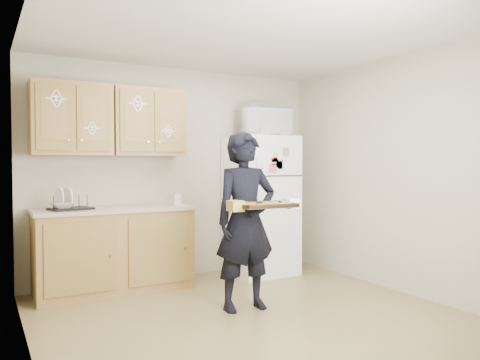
# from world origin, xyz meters

# --- Properties ---
(floor) EXTENTS (3.60, 3.60, 0.00)m
(floor) POSITION_xyz_m (0.00, 0.00, 0.00)
(floor) COLOR olive
(floor) RESTS_ON ground
(ceiling) EXTENTS (3.60, 3.60, 0.00)m
(ceiling) POSITION_xyz_m (0.00, 0.00, 2.50)
(ceiling) COLOR silver
(ceiling) RESTS_ON wall_back
(wall_back) EXTENTS (3.60, 0.04, 2.50)m
(wall_back) POSITION_xyz_m (0.00, 1.80, 1.25)
(wall_back) COLOR #B2AB91
(wall_back) RESTS_ON floor
(wall_front) EXTENTS (3.60, 0.04, 2.50)m
(wall_front) POSITION_xyz_m (0.00, -1.80, 1.25)
(wall_front) COLOR #B2AB91
(wall_front) RESTS_ON floor
(wall_left) EXTENTS (0.04, 3.60, 2.50)m
(wall_left) POSITION_xyz_m (-1.80, 0.00, 1.25)
(wall_left) COLOR #B2AB91
(wall_left) RESTS_ON floor
(wall_right) EXTENTS (0.04, 3.60, 2.50)m
(wall_right) POSITION_xyz_m (1.80, 0.00, 1.25)
(wall_right) COLOR #B2AB91
(wall_right) RESTS_ON floor
(refrigerator) EXTENTS (0.75, 0.70, 1.70)m
(refrigerator) POSITION_xyz_m (0.95, 1.43, 0.85)
(refrigerator) COLOR white
(refrigerator) RESTS_ON floor
(base_cabinet) EXTENTS (1.60, 0.60, 0.86)m
(base_cabinet) POSITION_xyz_m (-0.85, 1.48, 0.43)
(base_cabinet) COLOR #976334
(base_cabinet) RESTS_ON floor
(countertop) EXTENTS (1.64, 0.64, 0.04)m
(countertop) POSITION_xyz_m (-0.85, 1.48, 0.88)
(countertop) COLOR #BAA58F
(countertop) RESTS_ON base_cabinet
(upper_cab_left) EXTENTS (0.80, 0.33, 0.75)m
(upper_cab_left) POSITION_xyz_m (-1.25, 1.61, 1.83)
(upper_cab_left) COLOR #976334
(upper_cab_left) RESTS_ON wall_back
(upper_cab_right) EXTENTS (0.80, 0.33, 0.75)m
(upper_cab_right) POSITION_xyz_m (-0.43, 1.61, 1.83)
(upper_cab_right) COLOR #976334
(upper_cab_right) RESTS_ON wall_back
(cereal_box) EXTENTS (0.20, 0.07, 0.32)m
(cereal_box) POSITION_xyz_m (1.47, 1.67, 0.16)
(cereal_box) COLOR gold
(cereal_box) RESTS_ON floor
(person) EXTENTS (0.62, 0.43, 1.66)m
(person) POSITION_xyz_m (0.07, 0.27, 0.83)
(person) COLOR black
(person) RESTS_ON floor
(baking_tray) EXTENTS (0.52, 0.39, 0.04)m
(baking_tray) POSITION_xyz_m (0.08, -0.03, 0.99)
(baking_tray) COLOR black
(baking_tray) RESTS_ON person
(pizza_front_left) EXTENTS (0.17, 0.17, 0.02)m
(pizza_front_left) POSITION_xyz_m (-0.04, -0.11, 1.01)
(pizza_front_left) COLOR #FFA320
(pizza_front_left) RESTS_ON baking_tray
(pizza_front_right) EXTENTS (0.17, 0.17, 0.02)m
(pizza_front_right) POSITION_xyz_m (0.19, -0.12, 1.01)
(pizza_front_right) COLOR #FFA320
(pizza_front_right) RESTS_ON baking_tray
(pizza_back_left) EXTENTS (0.17, 0.17, 0.02)m
(pizza_back_left) POSITION_xyz_m (-0.03, 0.06, 1.01)
(pizza_back_left) COLOR #FFA320
(pizza_back_left) RESTS_ON baking_tray
(pizza_back_right) EXTENTS (0.17, 0.17, 0.02)m
(pizza_back_right) POSITION_xyz_m (0.20, 0.05, 1.01)
(pizza_back_right) COLOR #FFA320
(pizza_back_right) RESTS_ON baking_tray
(microwave) EXTENTS (0.64, 0.48, 0.33)m
(microwave) POSITION_xyz_m (0.97, 1.38, 1.86)
(microwave) COLOR white
(microwave) RESTS_ON refrigerator
(foil_pan) EXTENTS (0.30, 0.21, 0.06)m
(foil_pan) POSITION_xyz_m (0.90, 1.41, 2.06)
(foil_pan) COLOR silver
(foil_pan) RESTS_ON microwave
(dish_rack) EXTENTS (0.45, 0.38, 0.15)m
(dish_rack) POSITION_xyz_m (-1.30, 1.44, 0.98)
(dish_rack) COLOR black
(dish_rack) RESTS_ON countertop
(bowl) EXTENTS (0.26, 0.26, 0.06)m
(bowl) POSITION_xyz_m (-1.37, 1.44, 0.95)
(bowl) COLOR white
(bowl) RESTS_ON dish_rack
(soap_bottle) EXTENTS (0.08, 0.08, 0.17)m
(soap_bottle) POSITION_xyz_m (-0.16, 1.43, 0.99)
(soap_bottle) COLOR white
(soap_bottle) RESTS_ON countertop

